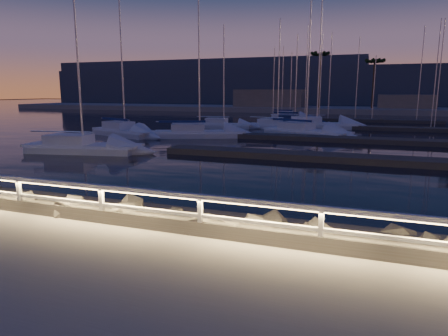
{
  "coord_description": "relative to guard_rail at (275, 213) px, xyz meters",
  "views": [
    {
      "loc": [
        1.9,
        -8.91,
        3.61
      ],
      "look_at": [
        -2.82,
        4.0,
        0.95
      ],
      "focal_mm": 32.0,
      "sensor_mm": 36.0,
      "label": 1
    }
  ],
  "objects": [
    {
      "name": "far_shore",
      "position": [
        -0.06,
        74.05,
        -0.48
      ],
      "size": [
        160.0,
        14.0,
        5.2
      ],
      "color": "gray",
      "rests_on": "ground"
    },
    {
      "name": "sailboat_e",
      "position": [
        -14.04,
        34.24,
        -0.95
      ],
      "size": [
        6.9,
        2.78,
        11.5
      ],
      "rotation": [
        0.0,
        0.0,
        0.12
      ],
      "color": "white",
      "rests_on": "ground"
    },
    {
      "name": "sailboat_m",
      "position": [
        -10.34,
        55.02,
        -0.98
      ],
      "size": [
        6.14,
        2.42,
        10.25
      ],
      "rotation": [
        0.0,
        0.0,
        -0.1
      ],
      "color": "white",
      "rests_on": "ground"
    },
    {
      "name": "sailboat_f",
      "position": [
        -12.98,
        24.77,
        -0.91
      ],
      "size": [
        8.54,
        5.36,
        14.16
      ],
      "rotation": [
        0.0,
        0.0,
        0.4
      ],
      "color": "white",
      "rests_on": "ground"
    },
    {
      "name": "riprap",
      "position": [
        -9.13,
        1.46,
        -0.98
      ],
      "size": [
        18.56,
        2.8,
        1.27
      ],
      "color": "#605B52",
      "rests_on": "ground"
    },
    {
      "name": "harbor_water",
      "position": [
        0.07,
        31.22,
        -1.74
      ],
      "size": [
        400.0,
        440.0,
        0.6
      ],
      "color": "black",
      "rests_on": "ground"
    },
    {
      "name": "sailboat_j",
      "position": [
        -8.07,
        35.63,
        -0.96
      ],
      "size": [
        7.23,
        2.94,
        11.98
      ],
      "rotation": [
        0.0,
        0.0,
        -0.12
      ],
      "color": "white",
      "rests_on": "ground"
    },
    {
      "name": "palm_center",
      "position": [
        2.07,
        73.0,
        8.01
      ],
      "size": [
        3.0,
        3.0,
        9.7
      ],
      "color": "brown",
      "rests_on": "ground"
    },
    {
      "name": "floating_docks",
      "position": [
        0.07,
        32.5,
        -1.17
      ],
      "size": [
        22.0,
        36.0,
        0.4
      ],
      "color": "#524944",
      "rests_on": "ground"
    },
    {
      "name": "palm_left",
      "position": [
        -7.93,
        72.0,
        9.36
      ],
      "size": [
        3.0,
        3.0,
        11.2
      ],
      "color": "brown",
      "rests_on": "ground"
    },
    {
      "name": "ground",
      "position": [
        0.07,
        0.0,
        -0.77
      ],
      "size": [
        400.0,
        400.0,
        0.0
      ],
      "primitive_type": "plane",
      "color": "gray",
      "rests_on": "ground"
    },
    {
      "name": "sailboat_i",
      "position": [
        -7.88,
        45.56,
        -0.95
      ],
      "size": [
        6.97,
        2.81,
        11.61
      ],
      "rotation": [
        0.0,
        0.0,
        -0.12
      ],
      "color": "navy",
      "rests_on": "ground"
    },
    {
      "name": "sailboat_g",
      "position": [
        -3.94,
        29.55,
        -0.92
      ],
      "size": [
        8.92,
        5.73,
        14.77
      ],
      "rotation": [
        0.0,
        0.0,
        -0.42
      ],
      "color": "white",
      "rests_on": "ground"
    },
    {
      "name": "sailboat_a",
      "position": [
        -20.14,
        23.57,
        -0.9
      ],
      "size": [
        8.27,
        4.93,
        13.71
      ],
      "rotation": [
        0.0,
        0.0,
        -0.36
      ],
      "color": "white",
      "rests_on": "ground"
    },
    {
      "name": "sailboat_b",
      "position": [
        -16.87,
        13.49,
        -0.92
      ],
      "size": [
        8.41,
        3.88,
        13.84
      ],
      "rotation": [
        0.0,
        0.0,
        0.19
      ],
      "color": "white",
      "rests_on": "ground"
    },
    {
      "name": "guard_rail",
      "position": [
        0.0,
        0.0,
        0.0
      ],
      "size": [
        44.11,
        0.12,
        1.06
      ],
      "color": "white",
      "rests_on": "ground"
    },
    {
      "name": "distant_hills",
      "position": [
        -22.06,
        133.69,
        3.96
      ],
      "size": [
        230.0,
        37.5,
        18.0
      ],
      "color": "#384357",
      "rests_on": "ground"
    },
    {
      "name": "sailboat_k",
      "position": [
        -4.03,
        37.66,
        -0.9
      ],
      "size": [
        9.74,
        4.55,
        15.96
      ],
      "rotation": [
        0.0,
        0.0,
        0.2
      ],
      "color": "white",
      "rests_on": "ground"
    }
  ]
}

